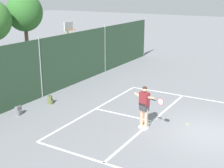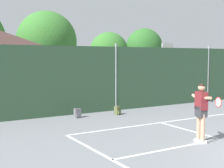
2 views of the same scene
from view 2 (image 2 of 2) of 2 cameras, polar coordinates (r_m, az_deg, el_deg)
The scene contains 6 objects.
chainlink_fence at distance 15.78m, azimuth 0.67°, elevation 0.96°, with size 26.09×0.09×3.32m.
basketball_hoop at distance 20.32m, azimuth 9.82°, elevation 3.80°, with size 0.90×0.67×3.55m.
treeline_backdrop at distance 25.53m, azimuth -14.82°, elevation 7.17°, with size 25.08×4.34×6.32m.
tennis_player at distance 10.21m, azimuth 15.73°, elevation -4.06°, with size 0.36×1.42×1.85m.
backpack_grey at distance 14.12m, azimuth -6.19°, elevation -5.24°, with size 0.29×0.26×0.46m.
backpack_olive at distance 14.74m, azimuth 0.97°, elevation -4.78°, with size 0.33×0.33×0.46m.
Camera 2 is at (-8.22, -4.43, 2.66)m, focal length 51.02 mm.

